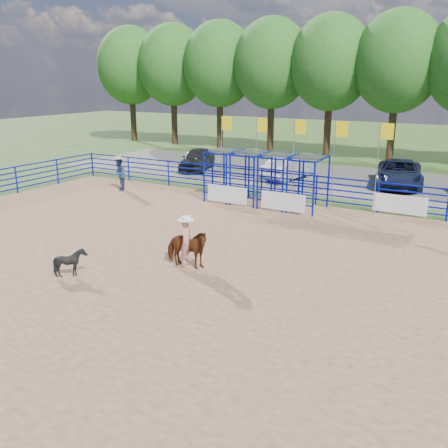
{
  "coord_description": "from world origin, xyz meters",
  "views": [
    {
      "loc": [
        8.15,
        -13.07,
        6.09
      ],
      "look_at": [
        -0.03,
        1.0,
        1.3
      ],
      "focal_mm": 40.0,
      "sensor_mm": 36.0,
      "label": 1
    }
  ],
  "objects_px": {
    "horse_and_rider": "(186,243)",
    "car_b": "(289,168)",
    "car_c": "(399,173)",
    "calf": "(71,262)",
    "car_a": "(197,159)",
    "spectator_cowboy": "(119,174)"
  },
  "relations": [
    {
      "from": "spectator_cowboy",
      "to": "car_c",
      "type": "relative_size",
      "value": 0.35
    },
    {
      "from": "horse_and_rider",
      "to": "calf",
      "type": "height_order",
      "value": "horse_and_rider"
    },
    {
      "from": "spectator_cowboy",
      "to": "car_a",
      "type": "relative_size",
      "value": 0.43
    },
    {
      "from": "calf",
      "to": "car_a",
      "type": "bearing_deg",
      "value": 20.84
    },
    {
      "from": "car_b",
      "to": "horse_and_rider",
      "type": "bearing_deg",
      "value": 109.55
    },
    {
      "from": "car_a",
      "to": "car_c",
      "type": "xyz_separation_m",
      "value": [
        13.05,
        1.44,
        0.01
      ]
    },
    {
      "from": "car_a",
      "to": "car_c",
      "type": "distance_m",
      "value": 13.13
    },
    {
      "from": "car_c",
      "to": "calf",
      "type": "bearing_deg",
      "value": -119.13
    },
    {
      "from": "calf",
      "to": "car_c",
      "type": "height_order",
      "value": "car_c"
    },
    {
      "from": "car_a",
      "to": "car_b",
      "type": "xyz_separation_m",
      "value": [
        6.7,
        0.08,
        -0.05
      ]
    },
    {
      "from": "horse_and_rider",
      "to": "car_b",
      "type": "xyz_separation_m",
      "value": [
        -3.04,
        15.64,
        -0.17
      ]
    },
    {
      "from": "car_b",
      "to": "spectator_cowboy",
      "type": "bearing_deg",
      "value": 56.86
    },
    {
      "from": "calf",
      "to": "car_c",
      "type": "bearing_deg",
      "value": -17.66
    },
    {
      "from": "calf",
      "to": "car_b",
      "type": "bearing_deg",
      "value": 0.56
    },
    {
      "from": "calf",
      "to": "car_a",
      "type": "distance_m",
      "value": 19.33
    },
    {
      "from": "horse_and_rider",
      "to": "car_c",
      "type": "distance_m",
      "value": 17.31
    },
    {
      "from": "horse_and_rider",
      "to": "car_b",
      "type": "relative_size",
      "value": 0.59
    },
    {
      "from": "car_c",
      "to": "car_a",
      "type": "bearing_deg",
      "value": 174.47
    },
    {
      "from": "spectator_cowboy",
      "to": "car_b",
      "type": "relative_size",
      "value": 0.45
    },
    {
      "from": "spectator_cowboy",
      "to": "car_c",
      "type": "bearing_deg",
      "value": 34.45
    },
    {
      "from": "car_b",
      "to": "car_c",
      "type": "bearing_deg",
      "value": -159.44
    },
    {
      "from": "car_b",
      "to": "calf",
      "type": "bearing_deg",
      "value": 99.45
    }
  ]
}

